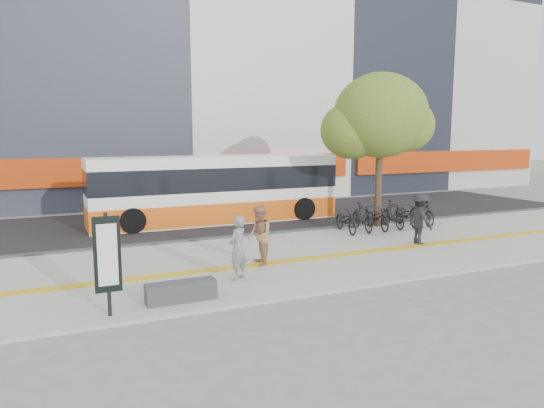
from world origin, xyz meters
name	(u,v)px	position (x,y,z in m)	size (l,w,h in m)	color
ground	(264,277)	(0.00, 0.00, 0.00)	(120.00, 120.00, 0.00)	slate
sidewalk	(244,263)	(0.00, 1.50, 0.04)	(40.00, 7.00, 0.08)	gray
tactile_strip	(250,265)	(0.00, 1.00, 0.09)	(40.00, 0.45, 0.01)	gold
street	(181,223)	(0.00, 9.00, 0.03)	(40.00, 8.00, 0.06)	black
curb	(209,239)	(0.00, 5.00, 0.07)	(40.00, 0.25, 0.14)	#323235
bench	(181,291)	(-2.60, -1.20, 0.30)	(1.60, 0.45, 0.45)	#323235
signboard	(107,256)	(-4.20, -1.51, 1.37)	(0.55, 0.10, 2.20)	black
street_tree	(378,118)	(7.18, 4.82, 4.51)	(4.40, 3.80, 6.31)	#362718
bus	(216,191)	(1.45, 8.50, 1.40)	(10.70, 2.54, 2.85)	white
bicycle_row	(385,216)	(7.04, 4.00, 0.60)	(4.61, 1.97, 1.10)	black
seated_woman	(238,248)	(-0.80, -0.12, 0.92)	(0.62, 0.40, 1.69)	black
pedestrian_tan	(259,236)	(0.27, 0.97, 0.95)	(0.84, 0.66, 1.74)	#A87852
pedestrian_dark	(420,219)	(6.43, 1.23, 0.96)	(1.14, 0.66, 1.76)	black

